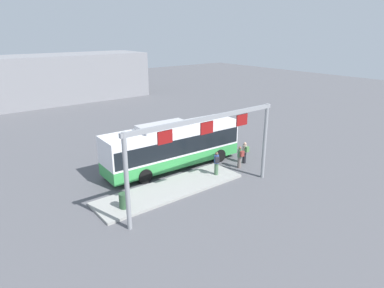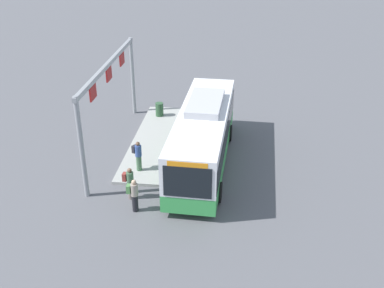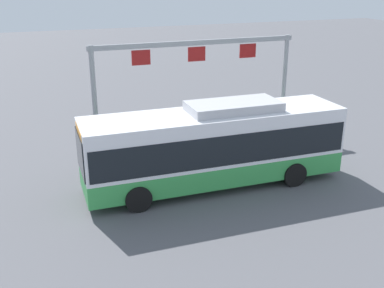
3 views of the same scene
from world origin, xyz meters
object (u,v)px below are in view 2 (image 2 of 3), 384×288
person_waiting_mid (138,155)px  trash_bin (159,109)px  bus_main (203,134)px  person_boarding (134,195)px  person_waiting_near (130,182)px

person_waiting_mid → trash_bin: size_ratio=1.86×
bus_main → person_boarding: 5.55m
person_waiting_mid → trash_bin: 7.21m
person_waiting_mid → person_waiting_near: bearing=-56.1°
bus_main → person_waiting_near: size_ratio=6.37×
bus_main → person_waiting_near: bearing=-38.0°
person_boarding → person_waiting_near: bearing=114.6°
person_waiting_near → trash_bin: 9.64m
person_waiting_mid → trash_bin: (-7.20, -0.18, -0.44)m
bus_main → person_boarding: (4.74, -2.72, -0.92)m
person_boarding → person_waiting_mid: 3.48m
person_waiting_near → person_waiting_mid: 2.45m
trash_bin → person_waiting_mid: bearing=1.4°
person_boarding → trash_bin: 10.65m
trash_bin → person_waiting_near: bearing=1.8°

